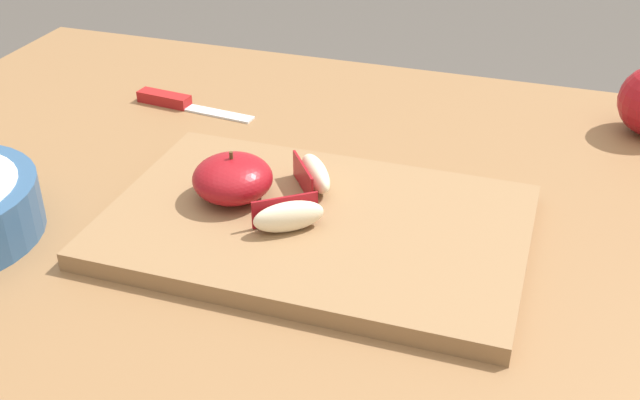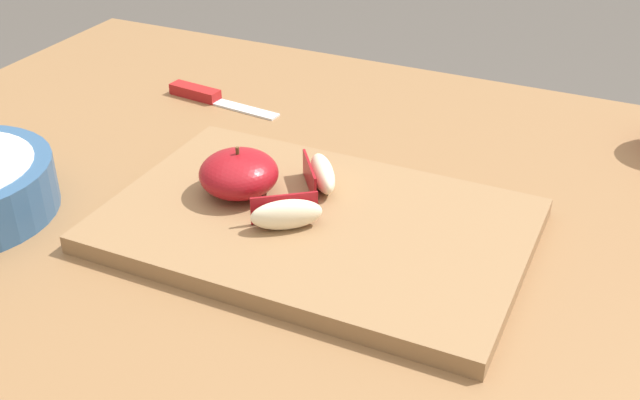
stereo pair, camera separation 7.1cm
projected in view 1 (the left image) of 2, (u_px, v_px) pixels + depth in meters
dining_table at (329, 303)px, 0.83m from camera, size 1.16×0.79×0.75m
cutting_board at (320, 226)px, 0.73m from camera, size 0.39×0.25×0.02m
apple_half_skin_up at (233, 178)px, 0.74m from camera, size 0.08×0.08×0.05m
apple_wedge_back at (314, 174)px, 0.77m from camera, size 0.06×0.07×0.03m
apple_wedge_near_knife at (288, 216)px, 0.70m from camera, size 0.07×0.06×0.03m
paring_knife at (173, 101)px, 0.98m from camera, size 0.16×0.04×0.01m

